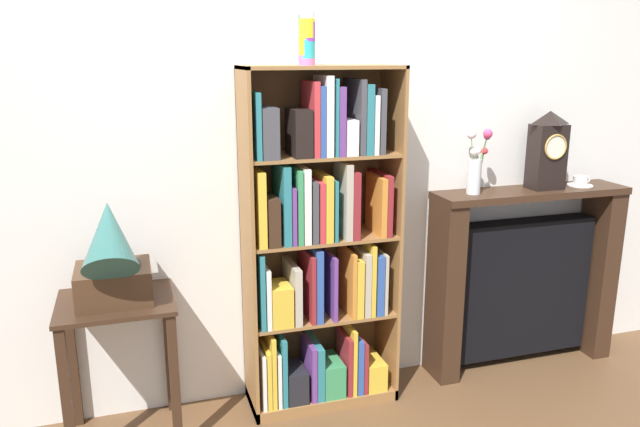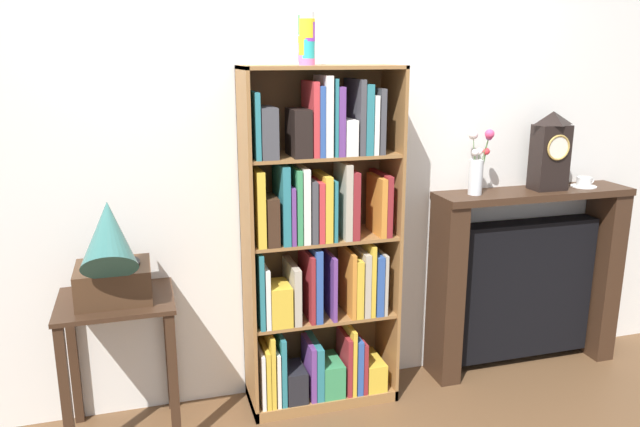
{
  "view_description": "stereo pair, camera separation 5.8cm",
  "coord_description": "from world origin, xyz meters",
  "px_view_note": "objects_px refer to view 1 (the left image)",
  "views": [
    {
      "loc": [
        -0.93,
        -2.87,
        1.87
      ],
      "look_at": [
        -0.01,
        0.09,
        1.06
      ],
      "focal_mm": 34.74,
      "sensor_mm": 36.0,
      "label": 1
    },
    {
      "loc": [
        -0.88,
        -2.88,
        1.87
      ],
      "look_at": [
        -0.01,
        0.09,
        1.06
      ],
      "focal_mm": 34.74,
      "sensor_mm": 36.0,
      "label": 2
    }
  ],
  "objects_px": {
    "side_table_left": "(119,338)",
    "teacup_with_saucer": "(580,182)",
    "cup_stack": "(307,39)",
    "fireplace_mantel": "(521,279)",
    "bookshelf": "(320,254)",
    "gramophone": "(111,258)",
    "mantel_clock": "(547,150)",
    "flower_vase": "(476,165)"
  },
  "relations": [
    {
      "from": "cup_stack",
      "to": "gramophone",
      "type": "xyz_separation_m",
      "value": [
        -0.96,
        -0.1,
        -0.97
      ]
    },
    {
      "from": "bookshelf",
      "to": "teacup_with_saucer",
      "type": "height_order",
      "value": "bookshelf"
    },
    {
      "from": "bookshelf",
      "to": "cup_stack",
      "type": "distance_m",
      "value": 1.09
    },
    {
      "from": "cup_stack",
      "to": "teacup_with_saucer",
      "type": "xyz_separation_m",
      "value": [
        1.71,
        0.05,
        -0.81
      ]
    },
    {
      "from": "flower_vase",
      "to": "teacup_with_saucer",
      "type": "height_order",
      "value": "flower_vase"
    },
    {
      "from": "teacup_with_saucer",
      "to": "gramophone",
      "type": "bearing_deg",
      "value": -176.83
    },
    {
      "from": "flower_vase",
      "to": "bookshelf",
      "type": "bearing_deg",
      "value": -177.6
    },
    {
      "from": "cup_stack",
      "to": "flower_vase",
      "type": "bearing_deg",
      "value": 2.94
    },
    {
      "from": "bookshelf",
      "to": "side_table_left",
      "type": "distance_m",
      "value": 1.08
    },
    {
      "from": "bookshelf",
      "to": "teacup_with_saucer",
      "type": "distance_m",
      "value": 1.67
    },
    {
      "from": "side_table_left",
      "to": "flower_vase",
      "type": "distance_m",
      "value": 2.09
    },
    {
      "from": "bookshelf",
      "to": "teacup_with_saucer",
      "type": "relative_size",
      "value": 12.3
    },
    {
      "from": "gramophone",
      "to": "teacup_with_saucer",
      "type": "xyz_separation_m",
      "value": [
        2.67,
        0.15,
        0.16
      ]
    },
    {
      "from": "cup_stack",
      "to": "fireplace_mantel",
      "type": "xyz_separation_m",
      "value": [
        1.37,
        0.07,
        -1.4
      ]
    },
    {
      "from": "bookshelf",
      "to": "mantel_clock",
      "type": "bearing_deg",
      "value": 1.43
    },
    {
      "from": "cup_stack",
      "to": "bookshelf",
      "type": "bearing_deg",
      "value": 10.25
    },
    {
      "from": "side_table_left",
      "to": "teacup_with_saucer",
      "type": "height_order",
      "value": "teacup_with_saucer"
    },
    {
      "from": "cup_stack",
      "to": "gramophone",
      "type": "height_order",
      "value": "cup_stack"
    },
    {
      "from": "bookshelf",
      "to": "teacup_with_saucer",
      "type": "bearing_deg",
      "value": 1.28
    },
    {
      "from": "teacup_with_saucer",
      "to": "mantel_clock",
      "type": "bearing_deg",
      "value": -179.51
    },
    {
      "from": "side_table_left",
      "to": "mantel_clock",
      "type": "height_order",
      "value": "mantel_clock"
    },
    {
      "from": "cup_stack",
      "to": "gramophone",
      "type": "distance_m",
      "value": 1.37
    },
    {
      "from": "mantel_clock",
      "to": "teacup_with_saucer",
      "type": "relative_size",
      "value": 3.06
    },
    {
      "from": "gramophone",
      "to": "cup_stack",
      "type": "bearing_deg",
      "value": 5.88
    },
    {
      "from": "side_table_left",
      "to": "bookshelf",
      "type": "bearing_deg",
      "value": 2.89
    },
    {
      "from": "mantel_clock",
      "to": "teacup_with_saucer",
      "type": "height_order",
      "value": "mantel_clock"
    },
    {
      "from": "cup_stack",
      "to": "flower_vase",
      "type": "xyz_separation_m",
      "value": [
        0.99,
        0.05,
        -0.67
      ]
    },
    {
      "from": "mantel_clock",
      "to": "flower_vase",
      "type": "xyz_separation_m",
      "value": [
        -0.46,
        0.0,
        -0.07
      ]
    },
    {
      "from": "cup_stack",
      "to": "mantel_clock",
      "type": "height_order",
      "value": "cup_stack"
    },
    {
      "from": "fireplace_mantel",
      "to": "mantel_clock",
      "type": "bearing_deg",
      "value": -17.92
    },
    {
      "from": "flower_vase",
      "to": "side_table_left",
      "type": "bearing_deg",
      "value": -177.34
    },
    {
      "from": "side_table_left",
      "to": "flower_vase",
      "type": "bearing_deg",
      "value": 2.66
    },
    {
      "from": "side_table_left",
      "to": "fireplace_mantel",
      "type": "height_order",
      "value": "fireplace_mantel"
    },
    {
      "from": "fireplace_mantel",
      "to": "side_table_left",
      "type": "bearing_deg",
      "value": -177.23
    },
    {
      "from": "bookshelf",
      "to": "mantel_clock",
      "type": "relative_size",
      "value": 4.02
    },
    {
      "from": "cup_stack",
      "to": "mantel_clock",
      "type": "xyz_separation_m",
      "value": [
        1.45,
        0.05,
        -0.61
      ]
    },
    {
      "from": "gramophone",
      "to": "mantel_clock",
      "type": "xyz_separation_m",
      "value": [
        2.42,
        0.15,
        0.36
      ]
    },
    {
      "from": "bookshelf",
      "to": "side_table_left",
      "type": "height_order",
      "value": "bookshelf"
    },
    {
      "from": "bookshelf",
      "to": "mantel_clock",
      "type": "distance_m",
      "value": 1.47
    },
    {
      "from": "side_table_left",
      "to": "mantel_clock",
      "type": "distance_m",
      "value": 2.54
    },
    {
      "from": "cup_stack",
      "to": "fireplace_mantel",
      "type": "relative_size",
      "value": 0.21
    },
    {
      "from": "bookshelf",
      "to": "mantel_clock",
      "type": "xyz_separation_m",
      "value": [
        1.39,
        0.03,
        0.48
      ]
    }
  ]
}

